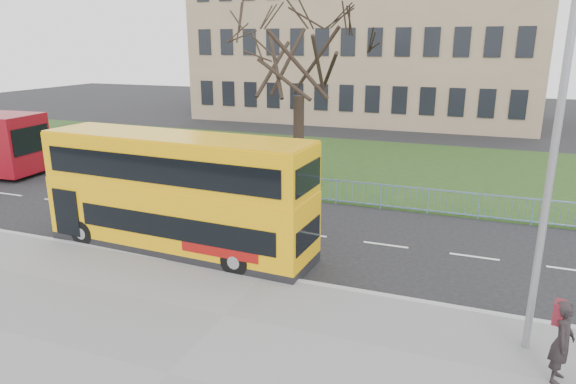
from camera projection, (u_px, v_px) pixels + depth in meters
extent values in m
plane|color=black|center=(282.00, 259.00, 17.13)|extent=(120.00, 120.00, 0.00)
cube|color=slate|center=(168.00, 375.00, 11.05)|extent=(80.00, 10.50, 0.12)
cube|color=#949496|center=(264.00, 276.00, 15.72)|extent=(80.00, 0.20, 0.14)
cube|color=#193613|center=(371.00, 166.00, 29.95)|extent=(80.00, 15.40, 0.08)
cube|color=#867355|center=(368.00, 42.00, 48.28)|extent=(30.00, 15.00, 14.00)
cube|color=#F2AC0A|center=(179.00, 217.00, 17.57)|extent=(9.64, 2.76, 1.77)
cube|color=#F2AC0A|center=(177.00, 188.00, 17.28)|extent=(9.64, 2.76, 0.31)
cube|color=#F2AC0A|center=(175.00, 160.00, 17.01)|extent=(9.59, 2.72, 1.59)
cube|color=black|center=(172.00, 228.00, 16.33)|extent=(7.35, 0.42, 0.77)
cube|color=black|center=(154.00, 170.00, 16.05)|extent=(8.76, 0.50, 0.86)
cylinder|color=black|center=(83.00, 233.00, 18.19)|extent=(0.96, 0.30, 0.94)
cylinder|color=black|center=(235.00, 261.00, 15.80)|extent=(0.96, 0.30, 0.94)
imported|color=black|center=(562.00, 342.00, 10.58)|extent=(0.58, 0.75, 1.81)
cylinder|color=gray|center=(551.00, 172.00, 10.82)|extent=(0.17, 0.17, 8.41)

